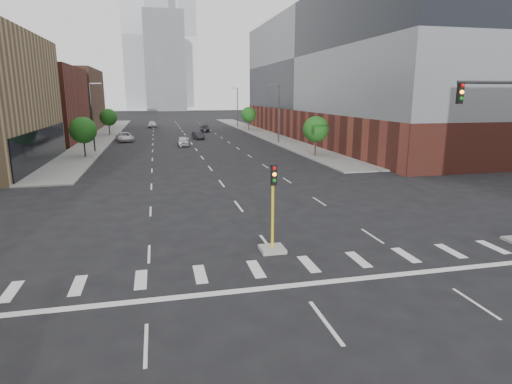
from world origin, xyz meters
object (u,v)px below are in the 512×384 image
object	(u,v)px
car_near_left	(183,141)
car_mid_right	(198,135)
median_traffic_signal	(273,233)
car_far_left	(125,137)
car_distant	(152,124)
car_deep_right	(205,129)

from	to	relation	value
car_near_left	car_mid_right	xyz separation A→B (m)	(3.16, 9.41, -0.04)
median_traffic_signal	car_far_left	xyz separation A→B (m)	(-10.50, 54.49, -0.24)
car_distant	car_mid_right	bearing A→B (deg)	-75.61
car_distant	median_traffic_signal	bearing A→B (deg)	-86.58
car_near_left	car_deep_right	distance (m)	24.77
car_near_left	car_distant	world-z (taller)	car_distant
median_traffic_signal	car_far_left	world-z (taller)	median_traffic_signal
car_near_left	car_distant	size ratio (longest dim) A/B	0.91
car_deep_right	car_far_left	bearing A→B (deg)	-125.51
car_near_left	car_deep_right	world-z (taller)	car_near_left
car_near_left	car_mid_right	bearing A→B (deg)	72.34
median_traffic_signal	car_far_left	bearing A→B (deg)	100.91
median_traffic_signal	car_deep_right	bearing A→B (deg)	86.34
median_traffic_signal	car_near_left	xyz separation A→B (m)	(-1.50, 45.97, -0.27)
median_traffic_signal	car_distant	distance (m)	84.60
car_far_left	car_deep_right	world-z (taller)	car_far_left
car_deep_right	car_distant	world-z (taller)	car_distant
car_far_left	car_deep_right	size ratio (longest dim) A/B	1.15
car_distant	car_far_left	bearing A→B (deg)	-98.97
car_deep_right	car_distant	size ratio (longest dim) A/B	1.01
car_near_left	car_mid_right	size ratio (longest dim) A/B	1.03
car_far_left	car_mid_right	bearing A→B (deg)	-5.64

